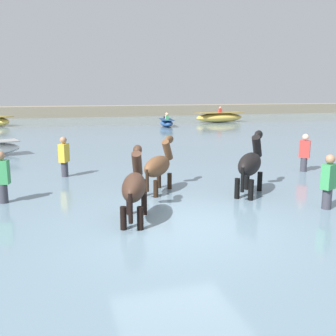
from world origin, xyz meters
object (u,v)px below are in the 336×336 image
Objects in this scene: horse_lead_dark_bay at (134,188)px; person_onlooker_left at (328,189)px; boat_distant_east at (219,117)px; person_spectator_far at (64,162)px; boat_distant_west at (167,123)px; person_onlooker_right at (304,158)px; horse_flank_bay at (158,167)px; horse_trailing_black at (250,166)px; person_wading_mid at (3,184)px.

horse_lead_dark_bay is 4.16m from person_onlooker_left.
boat_distant_east is 2.62× the size of person_spectator_far.
boat_distant_west is 1.59× the size of person_onlooker_right.
person_spectator_far is (-2.23, 2.47, -0.19)m from horse_flank_bay.
boat_distant_east is at bearing 68.17° from horse_trailing_black.
boat_distant_east reaches higher than person_onlooker_right.
person_onlooker_right is at bearing -90.64° from boat_distant_west.
person_wading_mid is at bearing 179.69° from horse_flank_bay.
person_onlooker_left is at bearing -5.74° from horse_lead_dark_bay.
boat_distant_west is at bearing 73.34° from horse_flank_bay.
horse_lead_dark_bay reaches higher than boat_distant_west.
horse_flank_bay is 3.33m from person_spectator_far.
horse_flank_bay is at bearing -47.85° from person_spectator_far.
boat_distant_east reaches higher than boat_distant_west.
person_wading_mid is at bearing 160.14° from person_onlooker_left.
horse_trailing_black reaches higher than person_onlooker_left.
horse_lead_dark_bay is 2.25m from horse_flank_bay.
person_onlooker_right is at bearing 7.30° from person_wading_mid.
person_wading_mid is at bearing 142.39° from horse_lead_dark_bay.
person_spectator_far is at bearing -116.42° from boat_distant_west.
horse_trailing_black is 0.75× the size of boat_distant_west.
horse_trailing_black is 22.48m from boat_distant_east.
person_onlooker_left is 7.19m from person_wading_mid.
horse_flank_bay is (-2.11, 0.83, -0.09)m from horse_trailing_black.
horse_trailing_black is at bearing -99.69° from boat_distant_west.
horse_trailing_black reaches higher than boat_distant_west.
boat_distant_west is 16.38m from person_onlooker_right.
boat_distant_east is 2.62× the size of person_wading_mid.
horse_flank_bay is 1.10× the size of person_onlooker_left.
horse_lead_dark_bay is 0.43× the size of boat_distant_east.
horse_flank_bay is 1.10× the size of person_onlooker_right.
boat_distant_east is at bearing 62.48° from horse_lead_dark_bay.
horse_lead_dark_bay reaches higher than boat_distant_east.
person_wading_mid and person_onlooker_right have the same top height.
horse_flank_bay is 3.95m from person_onlooker_left.
horse_lead_dark_bay is at bearing -116.86° from horse_flank_bay.
person_wading_mid is 1.00× the size of person_onlooker_right.
person_onlooker_left is at bearing -96.09° from boat_distant_west.
person_onlooker_left is (3.11, -2.42, -0.19)m from horse_flank_bay.
horse_trailing_black reaches higher than person_spectator_far.
person_onlooker_right is (8.70, 1.12, 0.00)m from person_wading_mid.
person_spectator_far is (-7.29, 1.33, 0.00)m from person_onlooker_right.
person_spectator_far is at bearing 169.66° from person_onlooker_right.
horse_flank_bay is 3.65m from person_wading_mid.
person_spectator_far is at bearing 132.15° from horse_flank_bay.
person_spectator_far is at bearing 59.96° from person_wading_mid.
person_onlooker_left is 4.05m from person_onlooker_right.
boat_distant_east is 2.62× the size of person_onlooker_right.
person_spectator_far is (-4.34, 3.30, -0.28)m from horse_trailing_black.
horse_lead_dark_bay is at bearing -74.79° from person_spectator_far.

